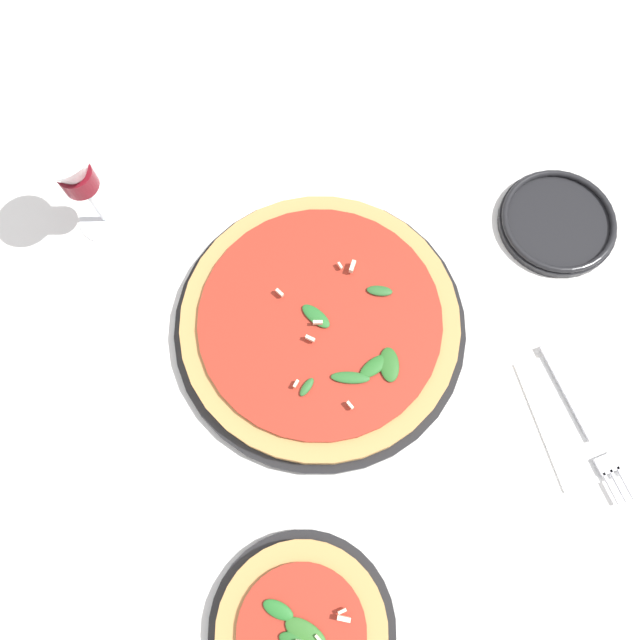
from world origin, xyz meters
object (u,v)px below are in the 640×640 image
pizza_arugula_main (320,324)px  pizza_personal_side (302,629)px  side_plate_white (559,223)px  wine_glass (73,172)px  fork (583,420)px

pizza_arugula_main → pizza_personal_side: (0.28, -0.17, -0.00)m
pizza_personal_side → side_plate_white: pizza_personal_side is taller
pizza_arugula_main → side_plate_white: (0.02, 0.33, -0.01)m
wine_glass → fork: bearing=37.9°
side_plate_white → pizza_arugula_main: bearing=-93.4°
pizza_personal_side → fork: 0.39m
wine_glass → fork: size_ratio=0.82×
pizza_personal_side → side_plate_white: (-0.26, 0.51, -0.01)m
pizza_personal_side → fork: pizza_personal_side is taller
wine_glass → pizza_arugula_main: bearing=34.2°
pizza_arugula_main → side_plate_white: pizza_arugula_main is taller
fork → wine_glass: bearing=-135.8°
pizza_personal_side → wine_glass: (-0.54, -0.01, 0.10)m
fork → side_plate_white: bearing=157.9°
pizza_arugula_main → pizza_personal_side: same height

